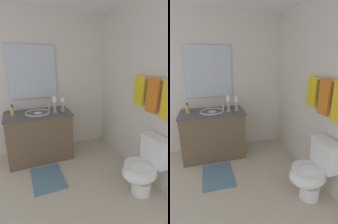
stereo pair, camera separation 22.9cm
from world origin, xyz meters
TOP-DOWN VIEW (x-y plane):
  - floor at (0.00, 0.00)m, footprint 2.80×2.58m
  - wall_back at (0.00, 1.29)m, footprint 2.80×0.04m
  - wall_left at (-1.40, 0.00)m, footprint 0.04×2.58m
  - vanity_cabinet at (-1.07, -0.08)m, footprint 0.58×1.06m
  - sink_basin at (-1.07, -0.08)m, footprint 0.40×0.40m
  - mirror at (-1.35, -0.08)m, footprint 0.02×0.78m
  - candle_holder_tall at (-1.03, 0.33)m, footprint 0.09×0.09m
  - candle_holder_short at (-1.01, 0.19)m, footprint 0.09×0.09m
  - soap_bottle at (-1.07, -0.46)m, footprint 0.06×0.06m
  - toilet at (0.27, 1.01)m, footprint 0.39×0.54m
  - towel_bar at (0.06, 1.23)m, footprint 0.75×0.02m
  - towel_near_vanity at (-0.19, 1.21)m, footprint 0.17×0.03m
  - towel_center at (0.06, 1.21)m, footprint 0.18×0.03m
  - bath_mat at (-0.45, -0.08)m, footprint 0.60×0.44m

SIDE VIEW (x-z plane):
  - floor at x=0.00m, z-range -0.02..0.00m
  - bath_mat at x=-0.45m, z-range 0.00..0.02m
  - toilet at x=0.27m, z-range -0.01..0.74m
  - vanity_cabinet at x=-1.07m, z-range 0.00..0.82m
  - sink_basin at x=-1.07m, z-range 0.66..0.90m
  - soap_bottle at x=-1.07m, z-range 0.80..0.98m
  - candle_holder_tall at x=-1.03m, z-range 0.82..1.06m
  - candle_holder_short at x=-1.01m, z-range 0.83..1.10m
  - towel_center at x=0.06m, z-range 1.00..1.44m
  - wall_back at x=0.00m, z-range 0.00..2.45m
  - wall_left at x=-1.40m, z-range 0.00..2.45m
  - towel_near_vanity at x=-0.19m, z-range 1.04..1.44m
  - towel_bar at x=0.06m, z-range 1.41..1.43m
  - mirror at x=-1.35m, z-range 1.02..1.89m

